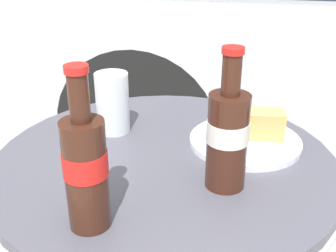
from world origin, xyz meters
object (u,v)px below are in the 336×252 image
(cola_bottle_right, at_px, (228,135))
(drinking_glass, at_px, (113,105))
(lunch_plate_near, at_px, (246,134))
(bistro_table, at_px, (165,242))
(cola_bottle_left, at_px, (86,168))

(cola_bottle_right, bearing_deg, drinking_glass, 146.65)
(cola_bottle_right, relative_size, lunch_plate_near, 1.07)
(bistro_table, bearing_deg, cola_bottle_right, -31.68)
(bistro_table, bearing_deg, lunch_plate_near, 30.54)
(bistro_table, height_order, lunch_plate_near, lunch_plate_near)
(bistro_table, relative_size, lunch_plate_near, 3.33)
(cola_bottle_right, bearing_deg, bistro_table, 148.32)
(bistro_table, bearing_deg, drinking_glass, 145.17)
(bistro_table, relative_size, cola_bottle_right, 3.13)
(lunch_plate_near, bearing_deg, cola_bottle_right, -100.04)
(drinking_glass, height_order, lunch_plate_near, drinking_glass)
(cola_bottle_right, xyz_separation_m, lunch_plate_near, (0.03, 0.16, -0.07))
(cola_bottle_right, height_order, drinking_glass, cola_bottle_right)
(drinking_glass, distance_m, lunch_plate_near, 0.28)
(drinking_glass, bearing_deg, cola_bottle_left, -78.01)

